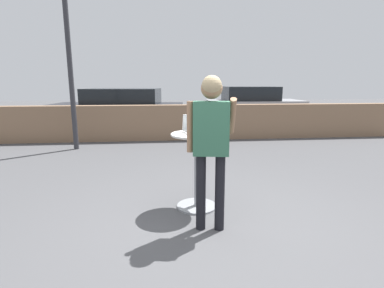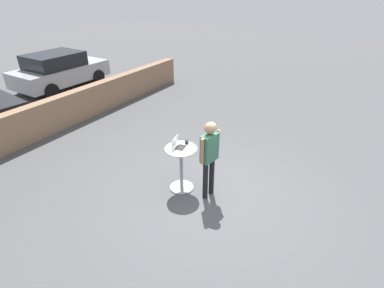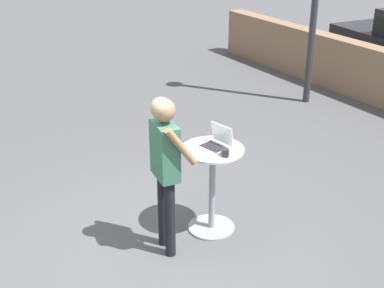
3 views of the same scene
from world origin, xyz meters
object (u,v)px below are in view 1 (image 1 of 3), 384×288
object	(u,v)px
standing_person	(211,134)
street_lamp	(66,16)
cafe_table	(197,164)
laptop	(196,129)
parked_car_near_street	(253,104)
coffee_mug	(214,130)
parked_car_further_down	(119,109)

from	to	relation	value
standing_person	street_lamp	xyz separation A→B (m)	(-2.68, 4.50, 2.05)
cafe_table	standing_person	bearing A→B (deg)	-82.98
laptop	standing_person	distance (m)	0.69
parked_car_near_street	street_lamp	xyz separation A→B (m)	(-5.93, -4.44, 2.41)
laptop	standing_person	world-z (taller)	standing_person
laptop	standing_person	xyz separation A→B (m)	(0.09, -0.68, 0.04)
coffee_mug	standing_person	size ratio (longest dim) A/B	0.07
laptop	street_lamp	world-z (taller)	street_lamp
parked_car_near_street	street_lamp	bearing A→B (deg)	-143.15
coffee_mug	street_lamp	size ratio (longest dim) A/B	0.02
standing_person	parked_car_further_down	distance (m)	7.57
coffee_mug	parked_car_near_street	world-z (taller)	parked_car_near_street
parked_car_further_down	street_lamp	bearing A→B (deg)	-104.22
cafe_table	standing_person	xyz separation A→B (m)	(0.08, -0.63, 0.51)
parked_car_near_street	street_lamp	size ratio (longest dim) A/B	0.77
coffee_mug	parked_car_near_street	distance (m)	8.88
standing_person	street_lamp	world-z (taller)	street_lamp
parked_car_near_street	parked_car_further_down	xyz separation A→B (m)	(-5.22, -1.64, 0.01)
parked_car_further_down	standing_person	bearing A→B (deg)	-74.86
cafe_table	coffee_mug	distance (m)	0.51
coffee_mug	laptop	bearing A→B (deg)	167.73
parked_car_further_down	cafe_table	bearing A→B (deg)	-74.13
cafe_table	laptop	xyz separation A→B (m)	(-0.01, 0.05, 0.47)
cafe_table	parked_car_near_street	bearing A→B (deg)	68.23
standing_person	parked_car_near_street	size ratio (longest dim) A/B	0.45
cafe_table	parked_car_near_street	world-z (taller)	parked_car_near_street
laptop	street_lamp	xyz separation A→B (m)	(-2.60, 3.82, 2.10)
laptop	parked_car_near_street	world-z (taller)	parked_car_near_street
laptop	coffee_mug	distance (m)	0.24
street_lamp	standing_person	bearing A→B (deg)	-59.20
laptop	street_lamp	distance (m)	5.08
laptop	parked_car_near_street	distance (m)	8.92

